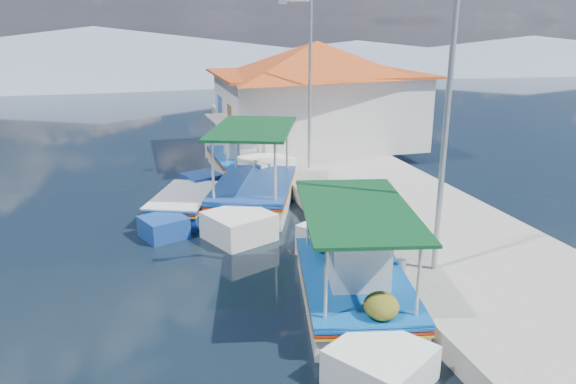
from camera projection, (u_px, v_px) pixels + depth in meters
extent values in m
plane|color=black|center=(247.00, 377.00, 9.16)|extent=(160.00, 160.00, 0.00)
cube|color=#ACA8A1|center=(403.00, 215.00, 16.13)|extent=(5.00, 44.00, 0.50)
cylinder|color=#A5A8AD|center=(401.00, 266.00, 11.79)|extent=(0.20, 0.20, 0.30)
cylinder|color=#A5A8AD|center=(314.00, 188.00, 17.31)|extent=(0.20, 0.20, 0.30)
cylinder|color=#A5A8AD|center=(269.00, 148.00, 22.82)|extent=(0.20, 0.20, 0.30)
cube|color=white|center=(353.00, 296.00, 11.45)|extent=(2.84, 4.34, 0.88)
cube|color=white|center=(293.00, 247.00, 13.66)|extent=(2.02, 2.02, 0.97)
cube|color=white|center=(440.00, 360.00, 9.28)|extent=(1.96, 1.96, 0.83)
cube|color=#0C51A6|center=(354.00, 278.00, 11.33)|extent=(2.92, 4.47, 0.06)
cube|color=#AD270E|center=(354.00, 281.00, 11.35)|extent=(2.92, 4.47, 0.05)
cube|color=yellow|center=(354.00, 284.00, 11.37)|extent=(2.92, 4.47, 0.04)
cube|color=#0C51A6|center=(354.00, 275.00, 11.31)|extent=(2.93, 4.44, 0.05)
cube|color=brown|center=(354.00, 277.00, 11.32)|extent=(2.66, 4.23, 0.05)
cube|color=white|center=(363.00, 259.00, 10.94)|extent=(1.35, 1.41, 1.01)
cube|color=silver|center=(364.00, 234.00, 10.78)|extent=(1.47, 1.52, 0.06)
cylinder|color=beige|center=(282.00, 224.00, 12.16)|extent=(0.06, 0.06, 1.48)
cylinder|color=beige|center=(343.00, 213.00, 12.88)|extent=(0.06, 0.06, 1.48)
cylinder|color=beige|center=(373.00, 286.00, 9.32)|extent=(0.06, 0.06, 1.48)
cylinder|color=beige|center=(445.00, 267.00, 10.05)|extent=(0.06, 0.06, 1.48)
cube|color=#0C3F1E|center=(357.00, 209.00, 10.88)|extent=(2.94, 4.37, 0.06)
ellipsoid|color=#444D14|center=(308.00, 246.00, 12.17)|extent=(0.70, 0.77, 0.53)
ellipsoid|color=#444D14|center=(322.00, 236.00, 12.86)|extent=(0.59, 0.65, 0.44)
ellipsoid|color=#444D14|center=(415.00, 299.00, 9.93)|extent=(0.63, 0.69, 0.47)
sphere|color=#F32A07|center=(376.00, 229.00, 12.00)|extent=(0.37, 0.37, 0.37)
cube|color=white|center=(254.00, 200.00, 17.47)|extent=(3.56, 4.65, 1.05)
cube|color=white|center=(211.00, 177.00, 19.55)|extent=(2.11, 2.11, 1.16)
cube|color=white|center=(307.00, 224.00, 15.42)|extent=(2.05, 2.05, 1.00)
cube|color=#0C51A6|center=(254.00, 185.00, 17.33)|extent=(3.66, 4.79, 0.07)
cube|color=#AD270E|center=(254.00, 188.00, 17.35)|extent=(3.66, 4.79, 0.06)
cube|color=yellow|center=(254.00, 190.00, 17.38)|extent=(3.66, 4.79, 0.04)
cube|color=navy|center=(254.00, 183.00, 17.31)|extent=(3.67, 4.76, 0.06)
cube|color=brown|center=(254.00, 184.00, 17.32)|extent=(3.36, 4.51, 0.06)
cylinder|color=beige|center=(201.00, 150.00, 17.87)|extent=(0.08, 0.08, 1.77)
cylinder|color=beige|center=(247.00, 143.00, 18.88)|extent=(0.08, 0.08, 1.77)
cylinder|color=beige|center=(261.00, 173.00, 15.22)|extent=(0.08, 0.08, 1.77)
cylinder|color=beige|center=(311.00, 163.00, 16.23)|extent=(0.08, 0.08, 1.77)
cube|color=#0C3F1E|center=(253.00, 128.00, 16.79)|extent=(3.66, 4.69, 0.08)
cube|color=navy|center=(185.00, 208.00, 16.87)|extent=(2.58, 3.32, 0.82)
cube|color=navy|center=(156.00, 190.00, 18.31)|extent=(1.46, 1.46, 0.91)
cube|color=navy|center=(218.00, 225.00, 15.45)|extent=(1.42, 1.42, 0.78)
cube|color=#0C51A6|center=(184.00, 196.00, 16.76)|extent=(2.65, 3.42, 0.05)
cube|color=#AD270E|center=(184.00, 199.00, 16.78)|extent=(2.65, 3.42, 0.04)
cube|color=yellow|center=(185.00, 200.00, 16.80)|extent=(2.65, 3.42, 0.03)
cube|color=white|center=(184.00, 194.00, 16.74)|extent=(2.66, 3.39, 0.04)
cube|color=brown|center=(184.00, 195.00, 16.75)|extent=(2.44, 3.21, 0.04)
cube|color=white|center=(238.00, 165.00, 21.93)|extent=(1.94, 3.56, 0.82)
cube|color=white|center=(230.00, 150.00, 24.06)|extent=(1.85, 1.85, 0.91)
cube|color=white|center=(247.00, 180.00, 19.84)|extent=(1.80, 1.80, 0.78)
cube|color=#0C51A6|center=(238.00, 156.00, 21.82)|extent=(2.00, 3.66, 0.05)
cube|color=#AD270E|center=(238.00, 157.00, 21.84)|extent=(2.00, 3.66, 0.04)
cube|color=yellow|center=(238.00, 159.00, 21.86)|extent=(2.00, 3.66, 0.03)
cube|color=#0C51A6|center=(238.00, 154.00, 21.80)|extent=(2.02, 3.63, 0.04)
cube|color=brown|center=(238.00, 155.00, 21.81)|extent=(1.79, 3.48, 0.04)
cube|color=white|center=(238.00, 144.00, 21.42)|extent=(1.04, 1.16, 0.95)
cube|color=silver|center=(238.00, 132.00, 21.28)|extent=(1.13, 1.25, 0.05)
cylinder|color=beige|center=(215.00, 132.00, 22.80)|extent=(0.06, 0.06, 1.39)
cylinder|color=beige|center=(249.00, 130.00, 23.13)|extent=(0.06, 0.06, 1.39)
cylinder|color=beige|center=(224.00, 147.00, 20.08)|extent=(0.06, 0.06, 1.39)
cylinder|color=beige|center=(263.00, 145.00, 20.40)|extent=(0.06, 0.06, 1.39)
cube|color=silver|center=(237.00, 120.00, 21.40)|extent=(2.03, 3.56, 0.06)
cube|color=silver|center=(316.00, 109.00, 23.96)|extent=(8.00, 6.00, 3.00)
cube|color=#C6531B|center=(317.00, 73.00, 23.50)|extent=(8.64, 6.48, 0.10)
pyramid|color=#C6531B|center=(317.00, 58.00, 23.30)|extent=(10.49, 10.49, 1.40)
cube|color=brown|center=(230.00, 130.00, 22.16)|extent=(0.06, 1.00, 2.00)
cube|color=#0C51A6|center=(220.00, 106.00, 24.28)|extent=(0.06, 1.20, 0.90)
cylinder|color=#A5A8AD|center=(445.00, 133.00, 11.15)|extent=(0.12, 0.12, 6.00)
cylinder|color=#A5A8AD|center=(310.00, 86.00, 19.42)|extent=(0.12, 0.12, 6.00)
cylinder|color=#A5A8AD|center=(297.00, 0.00, 18.45)|extent=(1.00, 0.08, 0.08)
cube|color=#A5A8AD|center=(282.00, 2.00, 18.33)|extent=(0.30, 0.14, 0.14)
cone|color=gray|center=(95.00, 53.00, 58.65)|extent=(96.00, 96.00, 5.50)
cone|color=gray|center=(356.00, 57.00, 66.61)|extent=(76.80, 76.80, 3.80)
cone|color=gray|center=(531.00, 52.00, 72.98)|extent=(89.60, 89.60, 4.20)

